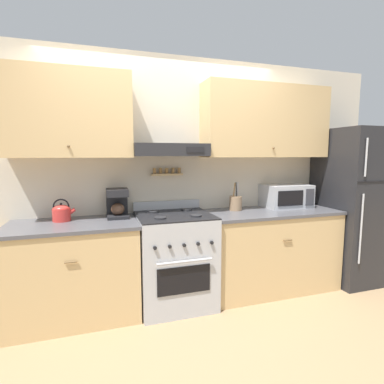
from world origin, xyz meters
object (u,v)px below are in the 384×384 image
tea_kettle (62,212)px  utensil_crock (236,203)px  microwave (286,196)px  stove_range (175,259)px  coffee_maker (117,203)px  refrigerator (352,205)px

tea_kettle → utensil_crock: utensil_crock is taller
microwave → stove_range: bearing=-173.0°
coffee_maker → microwave: 1.94m
coffee_maker → microwave: bearing=-0.3°
microwave → coffee_maker: bearing=179.7°
refrigerator → microwave: (-0.79, 0.20, 0.12)m
refrigerator → tea_kettle: refrigerator is taller
stove_range → refrigerator: size_ratio=0.56×
coffee_maker → microwave: coffee_maker is taller
tea_kettle → microwave: (2.45, 0.02, 0.05)m
stove_range → tea_kettle: tea_kettle is taller
coffee_maker → utensil_crock: (1.28, -0.03, -0.06)m
refrigerator → coffee_maker: refrigerator is taller
coffee_maker → microwave: size_ratio=0.53×
stove_range → tea_kettle: bearing=171.6°
coffee_maker → utensil_crock: 1.28m
utensil_crock → coffee_maker: bearing=178.7°
microwave → refrigerator: bearing=-14.3°
microwave → utensil_crock: utensil_crock is taller
utensil_crock → stove_range: bearing=-168.3°
stove_range → coffee_maker: (-0.53, 0.18, 0.57)m
microwave → utensil_crock: bearing=-178.5°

